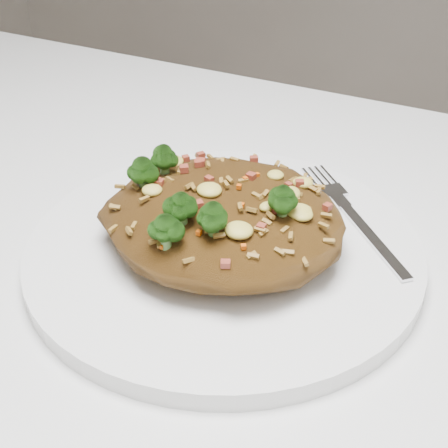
{
  "coord_description": "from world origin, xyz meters",
  "views": [
    {
      "loc": [
        0.24,
        -0.27,
        1.03
      ],
      "look_at": [
        0.07,
        0.06,
        0.78
      ],
      "focal_mm": 50.0,
      "sensor_mm": 36.0,
      "label": 1
    }
  ],
  "objects_px": {
    "dining_table": "(110,363)",
    "plate": "(224,249)",
    "fried_rice": "(223,208)",
    "fork": "(358,222)"
  },
  "relations": [
    {
      "from": "dining_table",
      "to": "plate",
      "type": "bearing_deg",
      "value": 39.82
    },
    {
      "from": "fried_rice",
      "to": "fork",
      "type": "xyz_separation_m",
      "value": [
        0.08,
        0.07,
        -0.03
      ]
    },
    {
      "from": "fried_rice",
      "to": "fork",
      "type": "bearing_deg",
      "value": 40.41
    },
    {
      "from": "fried_rice",
      "to": "fork",
      "type": "height_order",
      "value": "fried_rice"
    },
    {
      "from": "dining_table",
      "to": "fried_rice",
      "type": "xyz_separation_m",
      "value": [
        0.07,
        0.06,
        0.13
      ]
    },
    {
      "from": "fork",
      "to": "plate",
      "type": "bearing_deg",
      "value": -93.64
    },
    {
      "from": "plate",
      "to": "fork",
      "type": "bearing_deg",
      "value": 40.15
    },
    {
      "from": "dining_table",
      "to": "fried_rice",
      "type": "bearing_deg",
      "value": 39.52
    },
    {
      "from": "fork",
      "to": "fried_rice",
      "type": "bearing_deg",
      "value": -93.39
    },
    {
      "from": "plate",
      "to": "fork",
      "type": "distance_m",
      "value": 0.1
    }
  ]
}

